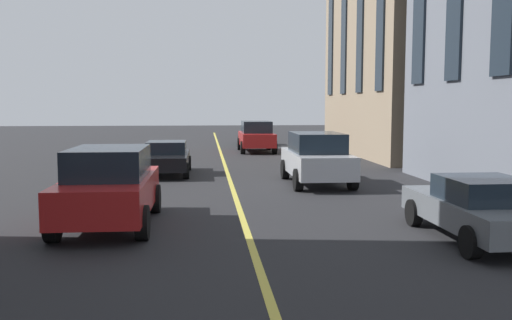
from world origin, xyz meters
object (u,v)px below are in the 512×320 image
(car_red_far, at_px, (256,136))
(car_black_parked_b, at_px, (166,158))
(car_silver_parked_a, at_px, (317,158))
(car_grey_trailing, at_px, (479,208))
(car_green_near, at_px, (252,135))
(car_red_mid, at_px, (109,186))

(car_red_far, bearing_deg, car_black_parked_b, 156.25)
(car_silver_parked_a, bearing_deg, car_black_parked_b, 58.75)
(car_grey_trailing, bearing_deg, car_green_near, 4.83)
(car_red_far, distance_m, car_red_mid, 21.40)
(car_silver_parked_a, bearing_deg, car_red_far, 3.60)
(car_red_far, relative_size, car_red_mid, 1.00)
(car_red_mid, bearing_deg, car_black_parked_b, -3.94)
(car_green_near, bearing_deg, car_black_parked_b, 163.51)
(car_black_parked_b, xyz_separation_m, car_silver_parked_a, (-3.43, -5.65, 0.27))
(car_red_mid, relative_size, car_grey_trailing, 1.07)
(car_black_parked_b, bearing_deg, car_green_near, -16.49)
(car_green_near, height_order, car_black_parked_b, car_green_near)
(car_red_mid, relative_size, car_silver_parked_a, 1.00)
(car_green_near, bearing_deg, car_grey_trailing, -175.17)
(car_grey_trailing, bearing_deg, car_red_far, 6.71)
(car_red_far, height_order, car_grey_trailing, car_red_far)
(car_red_far, height_order, car_silver_parked_a, same)
(car_red_far, height_order, car_green_near, car_red_far)
(car_red_mid, height_order, car_grey_trailing, car_red_mid)
(car_green_near, relative_size, car_grey_trailing, 0.89)
(car_silver_parked_a, bearing_deg, car_grey_trailing, -168.29)
(car_red_mid, height_order, car_silver_parked_a, same)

